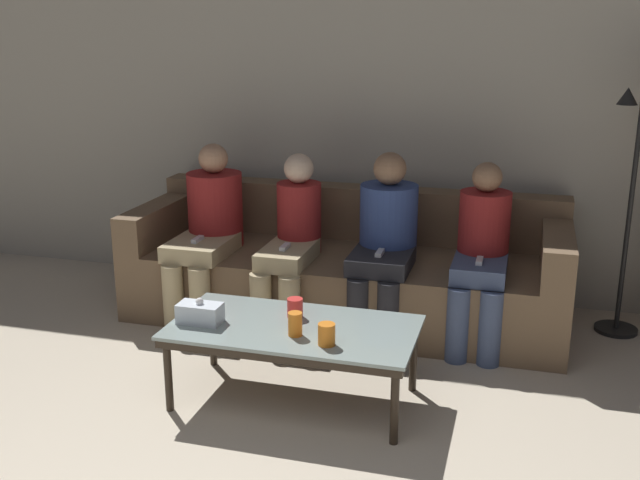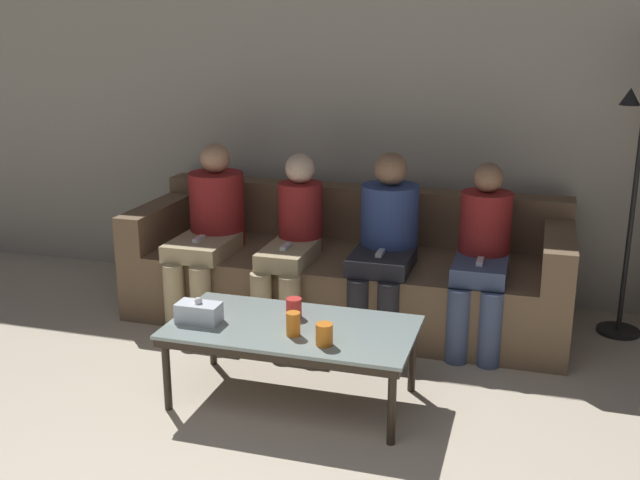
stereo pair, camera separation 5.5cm
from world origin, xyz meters
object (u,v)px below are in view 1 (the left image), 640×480
(seated_person_mid_right, at_px, (385,238))
(coffee_table, at_px, (294,333))
(cup_far_center, at_px, (295,324))
(seated_person_mid_left, at_px, (292,239))
(tissue_box, at_px, (200,313))
(cup_near_right, at_px, (295,308))
(couch, at_px, (346,272))
(seated_person_right_end, at_px, (481,251))
(cup_near_left, at_px, (327,334))
(standing_lamp, at_px, (638,166))
(seated_person_left_end, at_px, (209,225))

(seated_person_mid_right, bearing_deg, coffee_table, -104.41)
(cup_far_center, xyz_separation_m, seated_person_mid_left, (-0.36, 1.07, 0.10))
(tissue_box, distance_m, seated_person_mid_right, 1.33)
(seated_person_mid_left, bearing_deg, cup_near_right, -71.09)
(coffee_table, distance_m, tissue_box, 0.48)
(couch, relative_size, cup_far_center, 23.68)
(seated_person_mid_right, bearing_deg, seated_person_right_end, -1.91)
(cup_near_left, height_order, standing_lamp, standing_lamp)
(couch, xyz_separation_m, coffee_table, (0.03, -1.22, 0.08))
(coffee_table, height_order, standing_lamp, standing_lamp)
(seated_person_right_end, bearing_deg, coffee_table, -130.11)
(seated_person_mid_left, bearing_deg, coffee_table, -71.78)
(coffee_table, distance_m, cup_near_right, 0.15)
(cup_near_left, bearing_deg, couch, 100.06)
(couch, relative_size, cup_near_left, 26.14)
(standing_lamp, bearing_deg, seated_person_right_end, -154.18)
(cup_near_left, xyz_separation_m, seated_person_right_end, (0.62, 1.17, 0.11))
(cup_near_left, bearing_deg, tissue_box, 172.56)
(seated_person_left_end, relative_size, seated_person_right_end, 1.03)
(seated_person_mid_right, bearing_deg, cup_near_right, -107.63)
(seated_person_left_end, bearing_deg, standing_lamp, 8.92)
(cup_near_right, distance_m, seated_person_right_end, 1.24)
(standing_lamp, distance_m, seated_person_right_end, 1.06)
(cup_far_center, bearing_deg, coffee_table, 111.50)
(cup_near_left, bearing_deg, seated_person_mid_left, 115.17)
(couch, xyz_separation_m, seated_person_left_end, (-0.87, -0.21, 0.31))
(standing_lamp, bearing_deg, cup_near_left, -132.86)
(coffee_table, xyz_separation_m, standing_lamp, (1.69, 1.41, 0.68))
(couch, distance_m, seated_person_mid_right, 0.47)
(coffee_table, xyz_separation_m, seated_person_mid_left, (-0.32, 0.96, 0.20))
(tissue_box, relative_size, seated_person_mid_right, 0.20)
(coffee_table, height_order, seated_person_left_end, seated_person_left_end)
(couch, xyz_separation_m, cup_far_center, (0.07, -1.33, 0.17))
(seated_person_left_end, xyz_separation_m, seated_person_right_end, (1.73, -0.01, -0.03))
(seated_person_mid_right, bearing_deg, couch, 145.20)
(seated_person_left_end, bearing_deg, cup_far_center, -49.83)
(cup_far_center, distance_m, seated_person_mid_left, 1.14)
(standing_lamp, bearing_deg, seated_person_mid_right, -164.65)
(tissue_box, bearing_deg, cup_near_right, 24.56)
(cup_near_left, relative_size, cup_far_center, 0.91)
(coffee_table, distance_m, seated_person_left_end, 1.36)
(cup_near_left, relative_size, seated_person_left_end, 0.10)
(standing_lamp, relative_size, seated_person_mid_left, 1.59)
(cup_near_right, bearing_deg, seated_person_mid_right, 72.37)
(couch, distance_m, cup_near_left, 1.42)
(cup_far_center, xyz_separation_m, seated_person_mid_right, (0.22, 1.13, 0.14))
(seated_person_right_end, bearing_deg, tissue_box, -140.28)
(seated_person_left_end, bearing_deg, cup_near_right, -45.61)
(tissue_box, bearing_deg, seated_person_left_end, 111.54)
(cup_near_left, bearing_deg, seated_person_left_end, 133.40)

